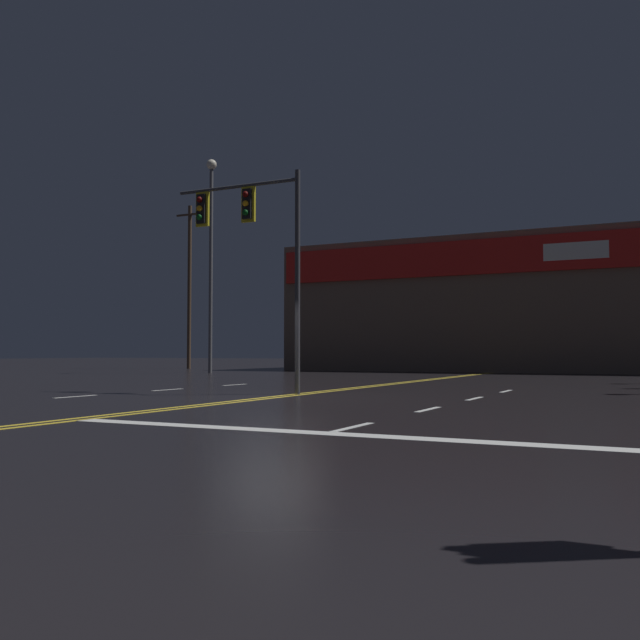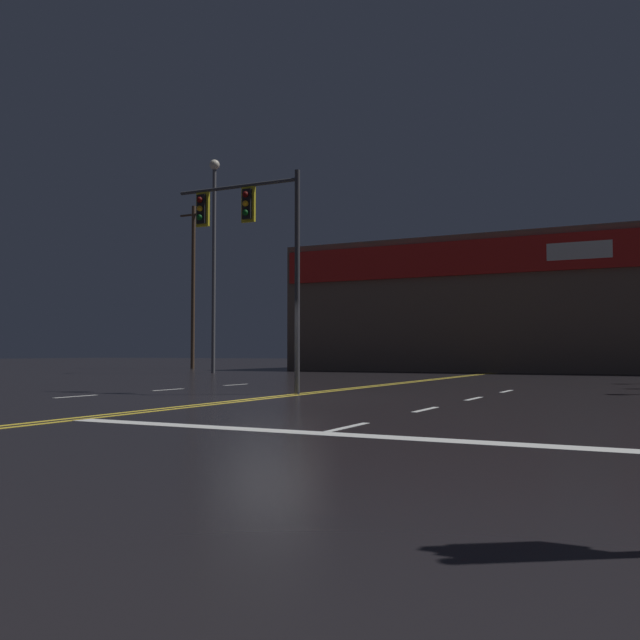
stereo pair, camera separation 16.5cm
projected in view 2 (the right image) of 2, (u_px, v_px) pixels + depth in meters
ground_plane at (270, 398)px, 17.29m from camera, size 200.00×200.00×0.00m
road_markings at (275, 401)px, 15.90m from camera, size 13.51×60.00×0.01m
traffic_signal_median at (248, 228)px, 19.72m from camera, size 3.93×0.36×5.99m
streetlight_near_left at (214, 240)px, 38.56m from camera, size 0.56×0.56×11.60m
building_backdrop at (512, 307)px, 42.92m from camera, size 25.52×10.23×7.66m
utility_pole_row at (488, 270)px, 39.57m from camera, size 43.46×0.26×11.16m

